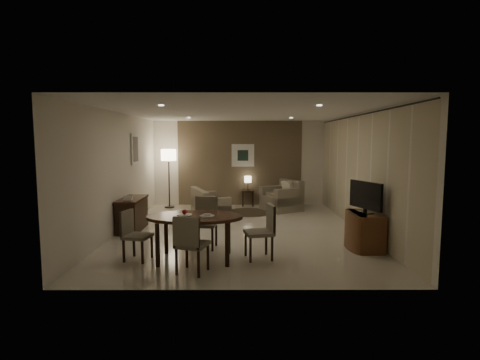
{
  "coord_description": "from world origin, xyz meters",
  "views": [
    {
      "loc": [
        -0.02,
        -8.51,
        2.07
      ],
      "look_at": [
        0.0,
        0.2,
        1.15
      ],
      "focal_mm": 28.0,
      "sensor_mm": 36.0,
      "label": 1
    }
  ],
  "objects_px": {
    "armchair": "(281,196)",
    "floor_lamp": "(169,179)",
    "chair_near": "(192,244)",
    "sofa": "(210,202)",
    "console_desk": "(132,214)",
    "side_table": "(248,198)",
    "chair_far": "(204,223)",
    "tv_cabinet": "(365,231)",
    "chair_right": "(259,232)",
    "dining_table": "(195,238)",
    "chair_left": "(138,236)"
  },
  "relations": [
    {
      "from": "chair_left",
      "to": "sofa",
      "type": "height_order",
      "value": "chair_left"
    },
    {
      "from": "armchair",
      "to": "chair_left",
      "type": "bearing_deg",
      "value": -61.31
    },
    {
      "from": "chair_near",
      "to": "armchair",
      "type": "xyz_separation_m",
      "value": [
        1.98,
        5.28,
        -0.02
      ]
    },
    {
      "from": "chair_near",
      "to": "chair_left",
      "type": "relative_size",
      "value": 1.07
    },
    {
      "from": "tv_cabinet",
      "to": "sofa",
      "type": "relative_size",
      "value": 0.59
    },
    {
      "from": "chair_near",
      "to": "floor_lamp",
      "type": "relative_size",
      "value": 0.51
    },
    {
      "from": "armchair",
      "to": "chair_right",
      "type": "bearing_deg",
      "value": -39.71
    },
    {
      "from": "armchair",
      "to": "console_desk",
      "type": "bearing_deg",
      "value": -84.84
    },
    {
      "from": "chair_right",
      "to": "floor_lamp",
      "type": "bearing_deg",
      "value": -165.04
    },
    {
      "from": "chair_far",
      "to": "chair_left",
      "type": "xyz_separation_m",
      "value": [
        -1.08,
        -0.74,
        -0.05
      ]
    },
    {
      "from": "armchair",
      "to": "floor_lamp",
      "type": "distance_m",
      "value": 3.48
    },
    {
      "from": "console_desk",
      "to": "armchair",
      "type": "distance_m",
      "value": 4.47
    },
    {
      "from": "tv_cabinet",
      "to": "chair_far",
      "type": "height_order",
      "value": "chair_far"
    },
    {
      "from": "console_desk",
      "to": "sofa",
      "type": "distance_m",
      "value": 2.49
    },
    {
      "from": "chair_far",
      "to": "sofa",
      "type": "height_order",
      "value": "chair_far"
    },
    {
      "from": "chair_right",
      "to": "armchair",
      "type": "bearing_deg",
      "value": 157.4
    },
    {
      "from": "console_desk",
      "to": "tv_cabinet",
      "type": "distance_m",
      "value": 5.11
    },
    {
      "from": "chair_left",
      "to": "floor_lamp",
      "type": "xyz_separation_m",
      "value": [
        -0.41,
        5.15,
        0.47
      ]
    },
    {
      "from": "console_desk",
      "to": "side_table",
      "type": "relative_size",
      "value": 2.38
    },
    {
      "from": "dining_table",
      "to": "armchair",
      "type": "bearing_deg",
      "value": 66.51
    },
    {
      "from": "tv_cabinet",
      "to": "chair_far",
      "type": "bearing_deg",
      "value": 178.99
    },
    {
      "from": "chair_far",
      "to": "tv_cabinet",
      "type": "bearing_deg",
      "value": 6.11
    },
    {
      "from": "chair_near",
      "to": "sofa",
      "type": "bearing_deg",
      "value": -71.39
    },
    {
      "from": "console_desk",
      "to": "dining_table",
      "type": "bearing_deg",
      "value": -51.87
    },
    {
      "from": "console_desk",
      "to": "floor_lamp",
      "type": "distance_m",
      "value": 3.03
    },
    {
      "from": "armchair",
      "to": "floor_lamp",
      "type": "xyz_separation_m",
      "value": [
        -3.42,
        0.49,
        0.46
      ]
    },
    {
      "from": "sofa",
      "to": "armchair",
      "type": "height_order",
      "value": "armchair"
    },
    {
      "from": "chair_far",
      "to": "floor_lamp",
      "type": "bearing_deg",
      "value": 115.81
    },
    {
      "from": "console_desk",
      "to": "chair_right",
      "type": "bearing_deg",
      "value": -36.75
    },
    {
      "from": "dining_table",
      "to": "chair_far",
      "type": "bearing_deg",
      "value": 82.41
    },
    {
      "from": "chair_far",
      "to": "floor_lamp",
      "type": "distance_m",
      "value": 4.68
    },
    {
      "from": "console_desk",
      "to": "tv_cabinet",
      "type": "height_order",
      "value": "console_desk"
    },
    {
      "from": "dining_table",
      "to": "chair_right",
      "type": "xyz_separation_m",
      "value": [
        1.11,
        0.07,
        0.09
      ]
    },
    {
      "from": "sofa",
      "to": "side_table",
      "type": "height_order",
      "value": "sofa"
    },
    {
      "from": "chair_far",
      "to": "console_desk",
      "type": "bearing_deg",
      "value": 148.33
    },
    {
      "from": "sofa",
      "to": "side_table",
      "type": "distance_m",
      "value": 1.77
    },
    {
      "from": "chair_right",
      "to": "floor_lamp",
      "type": "xyz_separation_m",
      "value": [
        -2.51,
        5.07,
        0.43
      ]
    },
    {
      "from": "console_desk",
      "to": "chair_left",
      "type": "distance_m",
      "value": 2.3
    },
    {
      "from": "chair_left",
      "to": "armchair",
      "type": "distance_m",
      "value": 5.54
    },
    {
      "from": "dining_table",
      "to": "side_table",
      "type": "relative_size",
      "value": 3.3
    },
    {
      "from": "tv_cabinet",
      "to": "side_table",
      "type": "relative_size",
      "value": 1.79
    },
    {
      "from": "console_desk",
      "to": "armchair",
      "type": "height_order",
      "value": "armchair"
    },
    {
      "from": "sofa",
      "to": "floor_lamp",
      "type": "distance_m",
      "value": 1.82
    },
    {
      "from": "chair_left",
      "to": "dining_table",
      "type": "bearing_deg",
      "value": -75.87
    },
    {
      "from": "floor_lamp",
      "to": "chair_near",
      "type": "bearing_deg",
      "value": -76.07
    },
    {
      "from": "side_table",
      "to": "floor_lamp",
      "type": "bearing_deg",
      "value": -173.42
    },
    {
      "from": "dining_table",
      "to": "chair_left",
      "type": "height_order",
      "value": "chair_left"
    },
    {
      "from": "console_desk",
      "to": "side_table",
      "type": "height_order",
      "value": "console_desk"
    },
    {
      "from": "chair_near",
      "to": "chair_left",
      "type": "height_order",
      "value": "chair_near"
    },
    {
      "from": "chair_near",
      "to": "side_table",
      "type": "distance_m",
      "value": 6.14
    }
  ]
}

